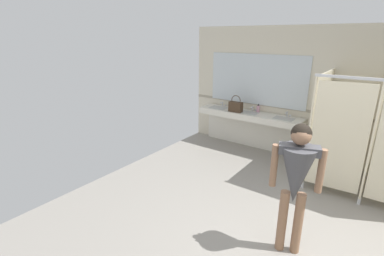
% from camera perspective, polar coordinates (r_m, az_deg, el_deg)
% --- Properties ---
extents(wall_back, '(7.52, 0.12, 2.77)m').
position_cam_1_polar(wall_back, '(6.22, 31.63, 4.74)').
color(wall_back, beige).
rests_on(wall_back, ground_plane).
extents(wall_back_tile_band, '(7.52, 0.01, 0.06)m').
position_cam_1_polar(wall_back_tile_band, '(6.23, 31.06, 1.64)').
color(wall_back_tile_band, '#9E937F').
rests_on(wall_back_tile_band, wall_back).
extents(vanity_counter, '(2.42, 0.52, 1.00)m').
position_cam_1_polar(vanity_counter, '(6.66, 11.79, 1.23)').
color(vanity_counter, silver).
rests_on(vanity_counter, ground_plane).
extents(mirror_panel, '(2.32, 0.02, 1.14)m').
position_cam_1_polar(mirror_panel, '(6.62, 13.01, 9.60)').
color(mirror_panel, silver).
rests_on(mirror_panel, wall_back).
extents(bathroom_stalls, '(1.81, 1.40, 2.00)m').
position_cam_1_polar(bathroom_stalls, '(5.36, 33.17, -1.15)').
color(bathroom_stalls, beige).
rests_on(bathroom_stalls, ground_plane).
extents(person_standing, '(0.55, 0.51, 1.66)m').
position_cam_1_polar(person_standing, '(3.44, 20.49, -8.93)').
color(person_standing, '#8C664C').
rests_on(person_standing, ground_plane).
extents(handbag, '(0.31, 0.15, 0.39)m').
position_cam_1_polar(handbag, '(6.50, 8.90, 4.38)').
color(handbag, '#3F2D1E').
rests_on(handbag, vanity_counter).
extents(soap_dispenser, '(0.07, 0.07, 0.18)m').
position_cam_1_polar(soap_dispenser, '(6.59, 13.36, 3.85)').
color(soap_dispenser, '#D899B2').
rests_on(soap_dispenser, vanity_counter).
extents(paper_cup, '(0.07, 0.07, 0.09)m').
position_cam_1_polar(paper_cup, '(6.57, 9.76, 3.76)').
color(paper_cup, white).
rests_on(paper_cup, vanity_counter).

